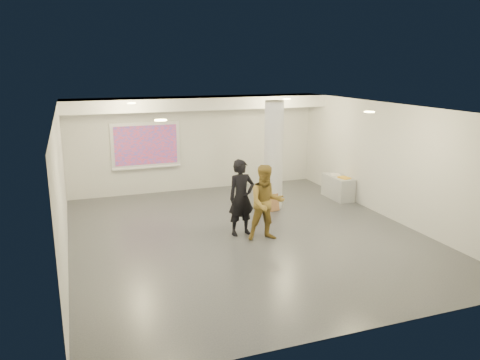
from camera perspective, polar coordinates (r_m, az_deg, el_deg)
name	(u,v)px	position (r m, az deg, el deg)	size (l,w,h in m)	color
floor	(246,235)	(11.23, 0.70, -6.66)	(8.00, 9.00, 0.01)	#383A40
ceiling	(246,108)	(10.56, 0.75, 8.76)	(8.00, 9.00, 0.01)	white
wall_back	(196,143)	(15.01, -5.37, 4.46)	(8.00, 0.01, 3.00)	silver
wall_front	(357,240)	(6.95, 14.05, -7.14)	(8.00, 0.01, 3.00)	silver
wall_left	(61,189)	(10.14, -20.93, -0.99)	(0.01, 9.00, 3.00)	silver
wall_right	(390,161)	(12.74, 17.81, 2.16)	(0.01, 9.00, 3.00)	silver
soffit_band	(200,103)	(14.33, -4.92, 9.34)	(8.00, 1.10, 0.36)	white
downlight_nw	(132,103)	(12.47, -13.07, 9.10)	(0.22, 0.22, 0.02)	#FFF191
downlight_ne	(287,99)	(13.72, 5.73, 9.80)	(0.22, 0.22, 0.02)	#FFF191
downlight_sw	(161,120)	(8.53, -9.65, 7.20)	(0.22, 0.22, 0.02)	#FFF191
downlight_se	(369,112)	(10.27, 15.49, 8.01)	(0.22, 0.22, 0.02)	#FFF191
column	(274,155)	(12.99, 4.12, 3.01)	(0.52, 0.52, 3.00)	silver
projection_screen	(146,146)	(14.65, -11.40, 4.12)	(2.10, 0.13, 1.42)	white
credenza	(338,187)	(14.42, 11.85, -0.89)	(0.49, 1.17, 0.68)	#9FA2A4
papers_stack	(335,174)	(14.53, 11.54, 0.68)	(0.26, 0.34, 0.02)	white
postit_pad	(344,178)	(14.14, 12.58, 0.28)	(0.25, 0.34, 0.03)	yellow
cardboard_back	(266,199)	(12.98, 3.15, -2.30)	(0.61, 0.06, 0.67)	#96653D
cardboard_front	(272,203)	(12.91, 3.92, -2.81)	(0.43, 0.04, 0.48)	#96653D
woman	(241,198)	(10.99, 0.17, -2.16)	(0.66, 0.43, 1.81)	black
man	(266,203)	(10.68, 3.23, -2.80)	(0.86, 0.67, 1.76)	olive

